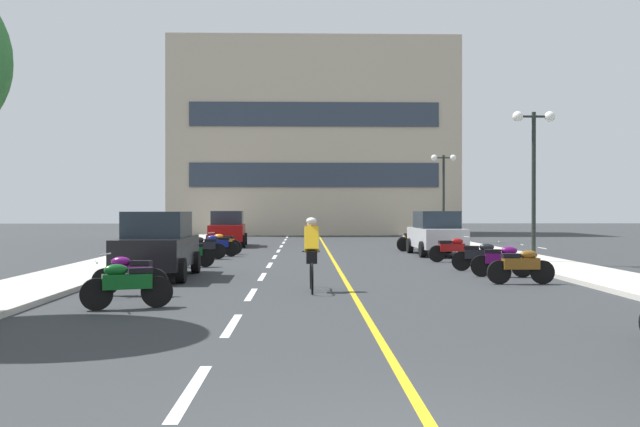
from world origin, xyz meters
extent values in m
plane|color=#2D3033|center=(0.00, 21.00, 0.00)|extent=(140.00, 140.00, 0.00)
cube|color=#B7B2A8|center=(-7.20, 24.00, 0.06)|extent=(2.40, 72.00, 0.12)
cube|color=#B7B2A8|center=(7.20, 24.00, 0.06)|extent=(2.40, 72.00, 0.12)
cube|color=silver|center=(-2.00, 2.00, 0.00)|extent=(0.14, 2.20, 0.01)
cube|color=silver|center=(-2.00, 6.00, 0.00)|extent=(0.14, 2.20, 0.01)
cube|color=silver|center=(-2.00, 10.00, 0.00)|extent=(0.14, 2.20, 0.01)
cube|color=silver|center=(-2.00, 14.00, 0.00)|extent=(0.14, 2.20, 0.01)
cube|color=silver|center=(-2.00, 18.00, 0.00)|extent=(0.14, 2.20, 0.01)
cube|color=silver|center=(-2.00, 22.00, 0.00)|extent=(0.14, 2.20, 0.01)
cube|color=silver|center=(-2.00, 26.00, 0.00)|extent=(0.14, 2.20, 0.01)
cube|color=silver|center=(-2.00, 30.00, 0.00)|extent=(0.14, 2.20, 0.01)
cube|color=silver|center=(-2.00, 34.00, 0.00)|extent=(0.14, 2.20, 0.01)
cube|color=silver|center=(-2.00, 38.00, 0.00)|extent=(0.14, 2.20, 0.01)
cube|color=silver|center=(-2.00, 42.00, 0.00)|extent=(0.14, 2.20, 0.01)
cube|color=silver|center=(-2.00, 46.00, 0.00)|extent=(0.14, 2.20, 0.01)
cube|color=gold|center=(0.25, 24.00, 0.00)|extent=(0.12, 66.00, 0.01)
cube|color=#BCAD93|center=(-0.06, 49.75, 7.43)|extent=(21.83, 9.50, 14.86)
cube|color=#2D3847|center=(-0.06, 44.95, 4.46)|extent=(18.34, 0.10, 1.78)
cube|color=#2D3847|center=(-0.06, 44.95, 8.92)|extent=(18.34, 0.10, 1.78)
cylinder|color=black|center=(7.00, 18.01, 2.66)|extent=(0.14, 0.14, 5.09)
cylinder|color=black|center=(7.00, 18.01, 5.06)|extent=(1.10, 0.08, 0.08)
sphere|color=white|center=(6.45, 18.01, 5.06)|extent=(0.36, 0.36, 0.36)
sphere|color=white|center=(7.55, 18.01, 5.06)|extent=(0.36, 0.36, 0.36)
cylinder|color=black|center=(7.25, 34.18, 2.59)|extent=(0.14, 0.14, 4.93)
cylinder|color=black|center=(7.25, 34.18, 4.90)|extent=(1.10, 0.08, 0.08)
sphere|color=white|center=(6.70, 34.18, 4.90)|extent=(0.36, 0.36, 0.36)
sphere|color=white|center=(7.80, 34.18, 4.90)|extent=(0.36, 0.36, 0.36)
cylinder|color=black|center=(-5.73, 15.14, 0.32)|extent=(0.24, 0.65, 0.64)
cylinder|color=black|center=(-4.03, 15.18, 0.32)|extent=(0.24, 0.65, 0.64)
cylinder|color=black|center=(-5.66, 12.34, 0.32)|extent=(0.24, 0.65, 0.64)
cylinder|color=black|center=(-3.96, 12.38, 0.32)|extent=(0.24, 0.65, 0.64)
cube|color=black|center=(-4.85, 13.76, 0.72)|extent=(1.81, 4.24, 0.80)
cube|color=#1E2833|center=(-4.85, 13.76, 1.47)|extent=(1.61, 2.24, 0.70)
cylinder|color=black|center=(3.76, 24.41, 0.32)|extent=(0.23, 0.64, 0.64)
cylinder|color=black|center=(5.46, 24.45, 0.32)|extent=(0.23, 0.64, 0.64)
cylinder|color=black|center=(3.83, 21.61, 0.32)|extent=(0.23, 0.64, 0.64)
cylinder|color=black|center=(5.53, 21.65, 0.32)|extent=(0.23, 0.64, 0.64)
cube|color=#B7B7BC|center=(4.64, 23.03, 0.72)|extent=(1.80, 4.24, 0.80)
cube|color=#1E2833|center=(4.64, 23.03, 1.47)|extent=(1.61, 2.24, 0.70)
cylinder|color=black|center=(-5.70, 31.48, 0.32)|extent=(0.25, 0.65, 0.64)
cylinder|color=black|center=(-4.00, 31.57, 0.32)|extent=(0.25, 0.65, 0.64)
cylinder|color=black|center=(-5.55, 28.68, 0.32)|extent=(0.25, 0.65, 0.64)
cylinder|color=black|center=(-3.85, 28.78, 0.32)|extent=(0.25, 0.65, 0.64)
cube|color=maroon|center=(-4.78, 30.13, 0.72)|extent=(1.92, 4.29, 0.80)
cube|color=#1E2833|center=(-4.78, 30.13, 1.47)|extent=(1.68, 2.28, 0.70)
cylinder|color=black|center=(-4.68, 7.67, 0.30)|extent=(0.60, 0.30, 0.60)
cylinder|color=black|center=(-3.64, 8.04, 0.30)|extent=(0.60, 0.30, 0.60)
cube|color=#0C4C19|center=(-4.16, 7.85, 0.52)|extent=(0.94, 0.57, 0.28)
ellipsoid|color=#0C4C19|center=(-4.35, 7.79, 0.74)|extent=(0.50, 0.37, 0.22)
cube|color=black|center=(-3.93, 7.94, 0.72)|extent=(0.50, 0.37, 0.10)
cylinder|color=silver|center=(-4.68, 7.67, 0.90)|extent=(0.23, 0.58, 0.03)
cylinder|color=black|center=(-5.15, 9.86, 0.30)|extent=(0.61, 0.16, 0.60)
cylinder|color=black|center=(-4.06, 9.74, 0.30)|extent=(0.61, 0.16, 0.60)
cube|color=#590C59|center=(-4.61, 9.80, 0.52)|extent=(0.93, 0.38, 0.28)
ellipsoid|color=#590C59|center=(-4.80, 9.82, 0.74)|extent=(0.46, 0.29, 0.22)
cube|color=black|center=(-4.36, 9.78, 0.72)|extent=(0.46, 0.29, 0.10)
cylinder|color=silver|center=(-5.15, 9.86, 0.90)|extent=(0.09, 0.60, 0.03)
cylinder|color=black|center=(5.15, 11.93, 0.30)|extent=(0.60, 0.10, 0.60)
cylinder|color=black|center=(4.05, 11.92, 0.30)|extent=(0.60, 0.10, 0.60)
cube|color=brown|center=(4.60, 11.93, 0.52)|extent=(0.90, 0.28, 0.28)
ellipsoid|color=brown|center=(4.80, 11.93, 0.74)|extent=(0.44, 0.24, 0.22)
cube|color=black|center=(4.35, 11.93, 0.72)|extent=(0.44, 0.24, 0.10)
cylinder|color=silver|center=(5.15, 11.93, 0.90)|extent=(0.03, 0.60, 0.03)
cylinder|color=black|center=(5.20, 13.64, 0.30)|extent=(0.61, 0.21, 0.60)
cylinder|color=black|center=(4.12, 13.85, 0.30)|extent=(0.61, 0.21, 0.60)
cube|color=#590C59|center=(4.66, 13.74, 0.52)|extent=(0.94, 0.45, 0.28)
ellipsoid|color=#590C59|center=(4.85, 13.70, 0.74)|extent=(0.48, 0.32, 0.22)
cube|color=black|center=(4.41, 13.79, 0.72)|extent=(0.48, 0.32, 0.10)
cylinder|color=silver|center=(5.20, 13.64, 0.90)|extent=(0.14, 0.59, 0.03)
cylinder|color=black|center=(5.04, 15.39, 0.30)|extent=(0.60, 0.27, 0.60)
cylinder|color=black|center=(3.99, 15.72, 0.30)|extent=(0.60, 0.27, 0.60)
cube|color=black|center=(4.52, 15.56, 0.52)|extent=(0.94, 0.54, 0.28)
ellipsoid|color=black|center=(4.71, 15.50, 0.74)|extent=(0.49, 0.36, 0.22)
cube|color=black|center=(4.28, 15.63, 0.72)|extent=(0.49, 0.36, 0.10)
cylinder|color=silver|center=(5.04, 15.39, 0.90)|extent=(0.21, 0.58, 0.03)
cylinder|color=black|center=(-5.14, 17.14, 0.30)|extent=(0.61, 0.20, 0.60)
cylinder|color=black|center=(-4.06, 17.32, 0.30)|extent=(0.61, 0.20, 0.60)
cube|color=#0C4C19|center=(-4.60, 17.23, 0.52)|extent=(0.93, 0.42, 0.28)
ellipsoid|color=#0C4C19|center=(-4.80, 17.19, 0.74)|extent=(0.47, 0.31, 0.22)
cube|color=black|center=(-4.35, 17.27, 0.72)|extent=(0.47, 0.31, 0.10)
cylinder|color=silver|center=(-5.14, 17.14, 0.90)|extent=(0.13, 0.60, 0.03)
cylinder|color=black|center=(5.02, 19.30, 0.30)|extent=(0.61, 0.14, 0.60)
cylinder|color=black|center=(3.92, 19.22, 0.30)|extent=(0.61, 0.14, 0.60)
cube|color=maroon|center=(4.47, 19.26, 0.52)|extent=(0.92, 0.35, 0.28)
ellipsoid|color=maroon|center=(4.67, 19.27, 0.74)|extent=(0.46, 0.27, 0.22)
cube|color=black|center=(4.22, 19.24, 0.72)|extent=(0.46, 0.27, 0.10)
cylinder|color=silver|center=(5.02, 19.30, 0.90)|extent=(0.07, 0.60, 0.03)
cylinder|color=black|center=(-5.18, 20.74, 0.30)|extent=(0.61, 0.19, 0.60)
cylinder|color=black|center=(-4.10, 20.91, 0.30)|extent=(0.61, 0.19, 0.60)
cube|color=black|center=(-4.64, 20.83, 0.52)|extent=(0.93, 0.42, 0.28)
ellipsoid|color=black|center=(-4.84, 20.79, 0.74)|extent=(0.47, 0.31, 0.22)
cube|color=black|center=(-4.39, 20.86, 0.72)|extent=(0.47, 0.31, 0.10)
cylinder|color=silver|center=(-5.18, 20.74, 0.90)|extent=(0.12, 0.60, 0.03)
cylinder|color=black|center=(-4.85, 22.37, 0.30)|extent=(0.60, 0.11, 0.60)
cylinder|color=black|center=(-3.75, 22.35, 0.30)|extent=(0.60, 0.11, 0.60)
cube|color=navy|center=(-4.30, 22.36, 0.52)|extent=(0.90, 0.30, 0.28)
ellipsoid|color=navy|center=(-4.50, 22.37, 0.74)|extent=(0.44, 0.25, 0.22)
cube|color=black|center=(-4.05, 22.36, 0.72)|extent=(0.44, 0.25, 0.10)
cylinder|color=silver|center=(-4.85, 22.37, 0.90)|extent=(0.04, 0.60, 0.03)
cylinder|color=black|center=(-4.78, 24.02, 0.30)|extent=(0.60, 0.28, 0.60)
cylinder|color=black|center=(-3.73, 23.69, 0.30)|extent=(0.60, 0.28, 0.60)
cube|color=orange|center=(-4.25, 23.85, 0.52)|extent=(0.94, 0.54, 0.28)
ellipsoid|color=orange|center=(-4.45, 23.91, 0.74)|extent=(0.49, 0.36, 0.22)
cube|color=black|center=(-4.02, 23.78, 0.72)|extent=(0.49, 0.36, 0.10)
cylinder|color=silver|center=(-4.78, 24.02, 0.90)|extent=(0.21, 0.58, 0.03)
cylinder|color=black|center=(4.74, 25.42, 0.30)|extent=(0.61, 0.17, 0.60)
cylinder|color=black|center=(3.65, 25.55, 0.30)|extent=(0.61, 0.17, 0.60)
cube|color=black|center=(4.20, 25.48, 0.52)|extent=(0.93, 0.38, 0.28)
ellipsoid|color=black|center=(4.39, 25.46, 0.74)|extent=(0.46, 0.29, 0.22)
cube|color=black|center=(3.95, 25.51, 0.72)|extent=(0.46, 0.29, 0.10)
cylinder|color=silver|center=(4.74, 25.42, 0.90)|extent=(0.10, 0.60, 0.03)
cylinder|color=black|center=(4.91, 27.09, 0.30)|extent=(0.61, 0.21, 0.60)
cylinder|color=black|center=(3.83, 26.88, 0.30)|extent=(0.61, 0.21, 0.60)
cube|color=orange|center=(4.37, 26.98, 0.52)|extent=(0.94, 0.45, 0.28)
ellipsoid|color=orange|center=(4.56, 27.02, 0.74)|extent=(0.48, 0.32, 0.22)
cube|color=black|center=(4.12, 26.93, 0.72)|extent=(0.48, 0.32, 0.10)
cylinder|color=silver|center=(4.91, 27.09, 0.90)|extent=(0.14, 0.59, 0.03)
torus|color=black|center=(-0.67, 11.10, 0.34)|extent=(0.05, 0.72, 0.72)
torus|color=black|center=(-0.66, 10.05, 0.34)|extent=(0.05, 0.72, 0.72)
cylinder|color=black|center=(-0.66, 10.55, 0.64)|extent=(0.06, 0.95, 0.04)
cube|color=black|center=(-0.66, 10.40, 0.86)|extent=(0.10, 0.20, 0.06)
cylinder|color=black|center=(-0.67, 11.00, 0.89)|extent=(0.42, 0.04, 0.03)
cube|color=black|center=(-0.66, 10.45, 0.79)|extent=(0.25, 0.36, 0.28)
cube|color=yellow|center=(-0.67, 10.60, 1.19)|extent=(0.33, 0.46, 0.61)
sphere|color=tan|center=(-0.67, 10.73, 1.54)|extent=(0.20, 0.20, 0.20)
ellipsoid|color=white|center=(-0.67, 10.73, 1.61)|extent=(0.24, 0.26, 0.16)
camera|label=1|loc=(-0.84, -4.99, 1.85)|focal=38.20mm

